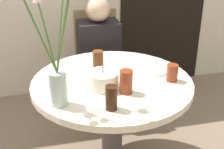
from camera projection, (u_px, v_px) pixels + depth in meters
dining_table at (112, 101)px, 2.01m from camera, size 1.01×1.01×0.71m
chair_far_back at (97, 55)px, 2.84m from camera, size 0.43×0.43×0.92m
birthday_cake at (103, 80)px, 1.84m from camera, size 0.18×0.18×0.14m
flower_vase at (54, 52)px, 1.55m from camera, size 0.32×0.28×0.76m
side_plate at (153, 71)px, 2.06m from camera, size 0.18×0.18×0.01m
drink_glass_0 at (126, 82)px, 1.78m from camera, size 0.08×0.08×0.14m
drink_glass_1 at (98, 61)px, 2.05m from camera, size 0.07×0.07×0.14m
drink_glass_2 at (111, 98)px, 1.61m from camera, size 0.06×0.06×0.13m
drink_glass_3 at (172, 73)px, 1.92m from camera, size 0.07×0.07×0.11m
person_boy at (99, 63)px, 2.70m from camera, size 0.34×0.24×1.08m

